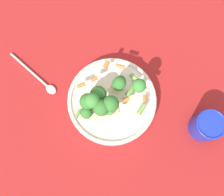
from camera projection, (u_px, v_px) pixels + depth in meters
ground_plane at (112, 102)px, 0.81m from camera, size 3.00×3.00×0.00m
bowl at (112, 101)px, 0.79m from camera, size 0.27×0.27×0.04m
pasta_salad at (106, 98)px, 0.72m from camera, size 0.19×0.22×0.10m
cup at (207, 126)px, 0.75m from camera, size 0.08×0.08×0.08m
spoon at (41, 80)px, 0.82m from camera, size 0.20×0.06×0.01m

